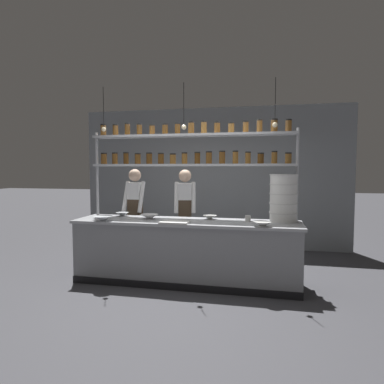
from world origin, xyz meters
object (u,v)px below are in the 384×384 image
object	(u,v)px
prep_bowl_center_front	(122,214)
spice_shelf_unit	(191,152)
prep_bowl_near_right	(262,224)
prep_bowl_far_left	(103,219)
container_stack	(283,198)
cutting_board	(175,222)
prep_bowl_near_left	(210,217)
serving_cup_front	(248,219)
chef_center	(185,211)
prep_bowl_center_back	(149,217)
chef_left	(135,210)

from	to	relation	value
prep_bowl_center_front	spice_shelf_unit	bearing A→B (deg)	4.36
prep_bowl_near_right	prep_bowl_far_left	size ratio (longest dim) A/B	0.89
container_stack	cutting_board	size ratio (longest dim) A/B	1.70
spice_shelf_unit	cutting_board	xyz separation A→B (m)	(-0.10, -0.58, -1.00)
container_stack	prep_bowl_near_left	bearing A→B (deg)	-179.34
prep_bowl_far_left	serving_cup_front	size ratio (longest dim) A/B	2.98
chef_center	prep_bowl_center_front	size ratio (longest dim) A/B	7.94
spice_shelf_unit	cutting_board	world-z (taller)	spice_shelf_unit
prep_bowl_center_back	serving_cup_front	xyz separation A→B (m)	(1.46, 0.07, 0.01)
spice_shelf_unit	chef_center	world-z (taller)	spice_shelf_unit
prep_bowl_center_front	prep_bowl_center_back	size ratio (longest dim) A/B	0.77
cutting_board	prep_bowl_near_right	size ratio (longest dim) A/B	1.69
container_stack	prep_bowl_far_left	world-z (taller)	container_stack
spice_shelf_unit	chef_center	size ratio (longest dim) A/B	1.92
chef_left	prep_bowl_near_left	world-z (taller)	chef_left
prep_bowl_center_front	serving_cup_front	size ratio (longest dim) A/B	2.35
chef_center	container_stack	size ratio (longest dim) A/B	2.45
prep_bowl_near_left	prep_bowl_near_right	xyz separation A→B (m)	(0.78, -0.48, 0.00)
chef_center	container_stack	distance (m)	1.73
chef_center	prep_bowl_near_right	world-z (taller)	chef_center
prep_bowl_center_front	prep_bowl_center_back	bearing A→B (deg)	-22.92
spice_shelf_unit	cutting_board	bearing A→B (deg)	-99.60
container_stack	prep_bowl_near_right	world-z (taller)	container_stack
chef_center	cutting_board	xyz separation A→B (m)	(0.10, -1.07, -0.02)
prep_bowl_center_front	cutting_board	bearing A→B (deg)	-26.42
prep_bowl_near_left	prep_bowl_near_right	world-z (taller)	prep_bowl_near_right
spice_shelf_unit	prep_bowl_near_right	distance (m)	1.60
prep_bowl_near_left	container_stack	bearing A→B (deg)	0.66
chef_center	prep_bowl_far_left	world-z (taller)	chef_center
prep_bowl_center_front	serving_cup_front	world-z (taller)	serving_cup_front
chef_center	prep_bowl_near_right	xyz separation A→B (m)	(1.30, -1.10, -0.00)
chef_center	chef_left	bearing A→B (deg)	176.07
cutting_board	spice_shelf_unit	bearing A→B (deg)	80.40
chef_left	container_stack	xyz separation A→B (m)	(2.45, -0.49, 0.30)
prep_bowl_far_left	spice_shelf_unit	bearing A→B (deg)	28.71
container_stack	spice_shelf_unit	bearing A→B (deg)	174.99
chef_left	prep_bowl_center_front	distance (m)	0.45
prep_bowl_near_left	prep_bowl_far_left	world-z (taller)	prep_bowl_far_left
prep_bowl_near_left	serving_cup_front	world-z (taller)	serving_cup_front
prep_bowl_far_left	chef_left	bearing A→B (deg)	84.44
prep_bowl_near_left	prep_bowl_near_right	size ratio (longest dim) A/B	0.88
cutting_board	serving_cup_front	distance (m)	1.05
chef_center	cutting_board	world-z (taller)	chef_center
spice_shelf_unit	prep_bowl_far_left	bearing A→B (deg)	-151.29
prep_bowl_center_front	prep_bowl_center_back	distance (m)	0.59
prep_bowl_center_front	prep_bowl_near_left	bearing A→B (deg)	-2.00
spice_shelf_unit	prep_bowl_far_left	xyz separation A→B (m)	(-1.16, -0.64, -0.98)
serving_cup_front	prep_bowl_center_back	bearing A→B (deg)	-177.10
prep_bowl_near_left	prep_bowl_center_back	distance (m)	0.91
prep_bowl_near_left	prep_bowl_near_right	distance (m)	0.91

